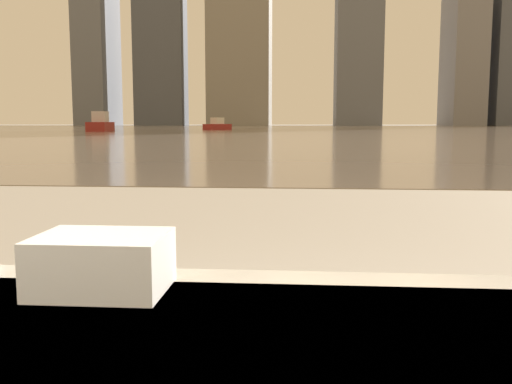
{
  "coord_description": "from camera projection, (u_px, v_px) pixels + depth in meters",
  "views": [
    {
      "loc": [
        0.11,
        -0.3,
        0.86
      ],
      "look_at": [
        -0.08,
        2.04,
        0.57
      ],
      "focal_mm": 40.0,
      "sensor_mm": 36.0,
      "label": 1
    }
  ],
  "objects": [
    {
      "name": "skyline_tower_4",
      "position": [
        463.0,
        60.0,
        113.01
      ],
      "size": [
        6.31,
        13.44,
        25.79
      ],
      "color": "slate",
      "rests_on": "ground_plane"
    },
    {
      "name": "towel_stack",
      "position": [
        102.0,
        263.0,
        1.2
      ],
      "size": [
        0.27,
        0.21,
        0.12
      ],
      "color": "white",
      "rests_on": "bathtub"
    },
    {
      "name": "harbor_boat_1",
      "position": [
        217.0,
        125.0,
        57.97
      ],
      "size": [
        2.68,
        3.42,
        1.24
      ],
      "color": "maroon",
      "rests_on": "harbor_water"
    },
    {
      "name": "skyline_tower_3",
      "position": [
        358.0,
        49.0,
        114.36
      ],
      "size": [
        8.86,
        11.79,
        30.65
      ],
      "color": "slate",
      "rests_on": "ground_plane"
    },
    {
      "name": "harbor_water",
      "position": [
        301.0,
        129.0,
        61.74
      ],
      "size": [
        180.0,
        110.0,
        0.01
      ],
      "color": "gray",
      "rests_on": "ground_plane"
    },
    {
      "name": "skyline_tower_0",
      "position": [
        96.0,
        17.0,
        117.78
      ],
      "size": [
        6.38,
        12.4,
        44.73
      ],
      "color": "slate",
      "rests_on": "ground_plane"
    },
    {
      "name": "skyline_tower_2",
      "position": [
        240.0,
        15.0,
        115.4
      ],
      "size": [
        12.42,
        12.18,
        44.61
      ],
      "color": "gray",
      "rests_on": "ground_plane"
    },
    {
      "name": "skyline_tower_1",
      "position": [
        161.0,
        55.0,
        117.68
      ],
      "size": [
        10.01,
        6.9,
        28.9
      ],
      "color": "#4C515B",
      "rests_on": "ground_plane"
    },
    {
      "name": "harbor_boat_0",
      "position": [
        101.0,
        124.0,
        48.6
      ],
      "size": [
        2.19,
        4.7,
        1.7
      ],
      "color": "maroon",
      "rests_on": "harbor_water"
    }
  ]
}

